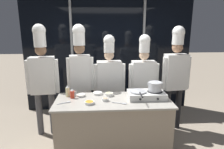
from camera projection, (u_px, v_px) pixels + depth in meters
The scene contains 20 objects.
window_wall_back at pixel (108, 56), 4.81m from camera, with size 3.98×0.09×2.70m.
demo_counter at pixel (113, 126), 3.25m from camera, with size 1.82×0.77×0.92m.
portable_stove at pixel (146, 95), 3.21m from camera, with size 0.59×0.37×0.12m.
frying_pan at pixel (138, 90), 3.17m from camera, with size 0.28×0.48×0.04m.
stock_pot at pixel (155, 86), 3.18m from camera, with size 0.24×0.22×0.15m.
squeeze_bottle_chili at pixel (72, 94), 3.20m from camera, with size 0.07×0.07×0.16m.
squeeze_bottle_oil at pixel (68, 91), 3.26m from camera, with size 0.07×0.07×0.20m.
prep_bowl_shrimp at pixel (73, 93), 3.39m from camera, with size 0.11×0.11×0.05m.
prep_bowl_garlic at pixel (81, 95), 3.29m from camera, with size 0.15×0.15×0.04m.
prep_bowl_carrots at pixel (89, 102), 2.97m from camera, with size 0.15×0.15×0.04m.
prep_bowl_rice at pixel (98, 93), 3.39m from camera, with size 0.15×0.15×0.04m.
prep_bowl_mushrooms at pixel (105, 99), 3.09m from camera, with size 0.10×0.10×0.05m.
prep_bowl_ginger at pixel (109, 94), 3.31m from camera, with size 0.13×0.13×0.05m.
serving_spoon_slotted at pixel (67, 102), 3.02m from camera, with size 0.20×0.11×0.02m.
serving_spoon_solid at pixel (122, 103), 2.98m from camera, with size 0.23×0.11×0.02m.
chef_head at pixel (43, 73), 3.64m from camera, with size 0.58×0.27×2.09m.
chef_sous at pixel (80, 69), 3.71m from camera, with size 0.49×0.24×2.09m.
chef_line at pixel (109, 78), 3.84m from camera, with size 0.61×0.26×1.90m.
chef_pastry at pixel (143, 77), 3.86m from camera, with size 0.59×0.24×1.90m.
chef_apprentice at pixel (176, 71), 3.83m from camera, with size 0.56×0.26×2.06m.
Camera 1 is at (-0.20, -2.95, 2.07)m, focal length 32.00 mm.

